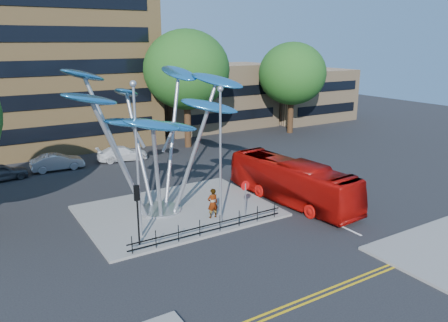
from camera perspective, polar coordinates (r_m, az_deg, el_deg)
ground at (r=24.86m, az=2.20°, el=-10.65°), size 120.00×120.00×0.00m
traffic_island at (r=29.15m, az=-6.08°, el=-6.50°), size 12.00×9.00×0.15m
double_yellow_near at (r=20.79m, az=11.85°, el=-16.65°), size 40.00×0.12×0.01m
double_yellow_far at (r=20.61m, az=12.45°, el=-16.99°), size 40.00×0.12×0.01m
low_building_near at (r=56.67m, az=-1.24°, el=8.45°), size 15.00×8.00×8.00m
low_building_far at (r=63.43m, az=10.79°, el=8.49°), size 12.00×8.00×7.00m
tree_right at (r=45.47m, az=-4.92°, el=11.77°), size 8.80×8.80×12.11m
tree_far at (r=53.33m, az=8.90°, el=11.19°), size 8.00×8.00×10.81m
leaf_sculpture at (r=27.54m, az=-9.12°, el=6.79°), size 12.72×9.54×9.51m
street_lamp_left at (r=24.05m, az=-11.35°, el=1.74°), size 0.36×0.36×8.80m
street_lamp_right at (r=25.78m, az=-0.48°, el=2.37°), size 0.36×0.36×8.30m
traffic_light_island at (r=23.79m, az=-11.27°, el=-5.33°), size 0.28×0.18×3.42m
no_entry_sign_island at (r=27.11m, az=2.79°, el=-4.21°), size 0.60×0.10×2.45m
pedestrian_railing_front at (r=25.45m, az=-1.84°, el=-8.62°), size 10.00×0.06×1.00m
red_bus at (r=30.63m, az=8.85°, el=-2.67°), size 3.37×10.93×3.00m
pedestrian at (r=27.42m, az=-1.49°, el=-5.54°), size 0.73×0.51×1.92m
parked_car_left at (r=39.45m, az=-27.13°, el=-1.33°), size 4.20×2.07×1.38m
parked_car_mid at (r=40.64m, az=-20.95°, el=-0.12°), size 4.47×1.74×1.45m
parked_car_right at (r=42.13m, az=-13.12°, el=0.98°), size 4.85×2.39×1.36m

